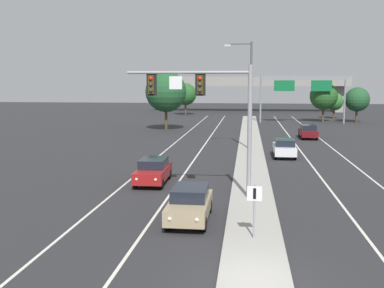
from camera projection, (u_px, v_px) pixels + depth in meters
The scene contains 20 objects.
ground_plane at pixel (255, 283), 14.89m from camera, with size 260.00×260.00×0.00m, color #28282B.
median_island at pixel (251, 173), 32.59m from camera, with size 2.40×110.00×0.15m, color #9E9B93.
lane_stripe_oncoming_center at pixel (196, 157), 40.05m from camera, with size 0.14×100.00×0.01m, color silver.
lane_stripe_receding_center at pixel (307, 159), 38.93m from camera, with size 0.14×100.00×0.01m, color silver.
edge_stripe_left at pixel (159, 156), 40.44m from camera, with size 0.14×100.00×0.01m, color silver.
edge_stripe_right at pixel (347, 160), 38.54m from camera, with size 0.14×100.00×0.01m, color silver.
overhead_signal_mast at pixel (210, 103), 24.97m from camera, with size 6.82×0.44×7.20m.
median_sign_post at pixel (254, 204), 18.56m from camera, with size 0.60×0.10×2.20m.
street_lamp_median at pixel (248, 89), 42.98m from camera, with size 2.58×0.28×10.00m.
car_oncoming_tan at pixel (190, 203), 21.53m from camera, with size 1.82×4.47×1.58m.
car_oncoming_red at pixel (153, 171), 29.51m from camera, with size 1.87×4.49×1.58m.
car_receding_white at pixel (284, 148), 39.96m from camera, with size 1.85×4.48×1.58m.
car_receding_darkred at pixel (308, 131), 53.16m from camera, with size 1.84×4.48×1.58m.
highway_sign_gantry at pixel (303, 84), 72.53m from camera, with size 13.28×0.42×7.50m.
overpass_bridge at pixel (250, 85), 102.03m from camera, with size 42.40×6.40×7.65m.
tree_far_left_b at pixel (166, 92), 61.76m from camera, with size 5.50×5.50×7.96m.
tree_far_right_b at pixel (324, 96), 74.79m from camera, with size 4.49×4.49×6.50m.
tree_far_right_c at pixel (357, 99), 74.20m from camera, with size 3.92×3.92×5.67m.
tree_far_right_a at pixel (334, 102), 82.29m from camera, with size 3.21×3.21×4.64m.
tree_far_left_a at pixel (185, 94), 91.17m from camera, with size 4.34×4.34×6.28m.
Camera 1 is at (-0.31, -14.31, 6.42)m, focal length 43.24 mm.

